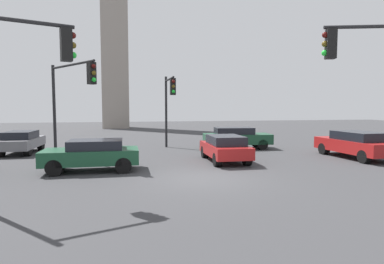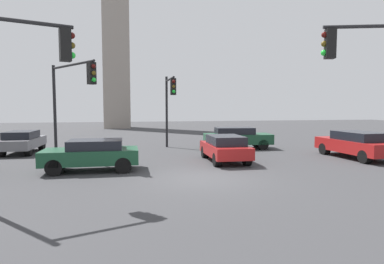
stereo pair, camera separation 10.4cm
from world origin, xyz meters
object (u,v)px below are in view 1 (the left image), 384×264
Objects in this scene: traffic_light_0 at (169,97)px; traffic_light_2 at (71,89)px; car_4 at (92,154)px; car_0 at (356,144)px; car_5 at (225,148)px; traffic_light_3 at (375,69)px; car_3 at (236,137)px; traffic_light_1 at (20,69)px; car_1 at (22,141)px.

traffic_light_0 is 0.96× the size of traffic_light_2.
traffic_light_0 reaches higher than car_4.
car_0 is (9.50, -5.40, -2.64)m from traffic_light_0.
car_5 is (2.16, -5.03, -2.70)m from traffic_light_0.
traffic_light_2 is 1.08× the size of car_0.
traffic_light_3 is 1.45× the size of car_4.
car_3 is at bearing -145.67° from car_4.
car_0 reaches higher than car_3.
traffic_light_1 is 1.12× the size of traffic_light_2.
car_5 is (7.56, -1.42, -2.98)m from traffic_light_2.
traffic_light_3 is 11.34m from car_3.
traffic_light_3 is (11.19, -0.59, 0.17)m from traffic_light_1.
traffic_light_2 is at bearing -155.34° from car_3.
car_4 reaches higher than car_5.
traffic_light_1 is at bearing -29.89° from traffic_light_0.
car_0 reaches higher than car_4.
car_5 is at bearing -45.15° from traffic_light_3.
car_4 is (-13.71, -0.83, -0.04)m from car_0.
car_3 is (10.12, 10.21, -3.11)m from traffic_light_1.
car_1 is 12.23m from car_5.
traffic_light_1 is 1.23× the size of car_3.
car_4 is at bearing -10.58° from traffic_light_3.
traffic_light_0 is at bearing 57.66° from car_0.
traffic_light_3 is at bearing 142.35° from car_0.
traffic_light_0 is 7.98m from car_4.
traffic_light_2 is 1.27× the size of car_5.
car_5 is (-2.26, -4.70, -0.05)m from car_3.
traffic_light_0 is at bearing -178.06° from car_3.
traffic_light_3 is 1.25× the size of car_0.
traffic_light_3 is 7.73m from car_0.
traffic_light_1 is 1.21× the size of car_0.
traffic_light_3 reaches higher than car_3.
traffic_light_1 is 1.40× the size of car_4.
traffic_light_2 is (0.30, 6.94, -0.19)m from traffic_light_1.
traffic_light_3 is 1.27× the size of car_3.
traffic_light_1 reaches higher than traffic_light_0.
traffic_light_2 is 0.86× the size of traffic_light_3.
car_1 is at bearing -172.11° from traffic_light_2.
traffic_light_1 is 10.11m from car_5.
car_4 is at bearing -35.54° from traffic_light_0.
traffic_light_2 is 4.13m from car_4.
car_3 is at bearing -91.16° from car_1.
car_4 is 6.48m from car_5.
traffic_light_0 is 1.04× the size of car_0.
traffic_light_0 is at bearing 88.99° from traffic_light_2.
car_3 is at bearing -24.61° from car_5.
traffic_light_2 is 8.25m from car_5.
car_1 is 13.33m from car_3.
car_1 is at bearing -92.76° from traffic_light_0.
car_3 is (-1.07, 10.80, -3.29)m from traffic_light_3.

